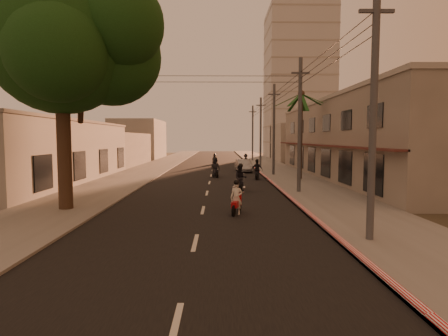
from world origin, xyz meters
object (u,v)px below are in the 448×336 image
at_px(scooter_mid_a, 241,179).
at_px(broadleaf_tree, 70,42).
at_px(scooter_far_b, 246,161).
at_px(parked_car, 244,166).
at_px(scooter_far_a, 215,168).
at_px(scooter_red, 236,199).
at_px(scooter_mid_b, 257,170).
at_px(palm_tree, 301,99).
at_px(scooter_far_c, 215,159).

bearing_deg(scooter_mid_a, broadleaf_tree, -143.44).
relative_size(scooter_far_b, parked_car, 0.41).
bearing_deg(scooter_mid_a, scooter_far_a, 100.47).
height_order(scooter_red, scooter_far_a, scooter_far_a).
bearing_deg(scooter_mid_b, parked_car, 99.29).
relative_size(palm_tree, scooter_red, 4.77).
relative_size(scooter_mid_a, scooter_far_a, 1.03).
distance_m(broadleaf_tree, scooter_red, 11.38).
bearing_deg(scooter_far_a, broadleaf_tree, -127.77).
distance_m(scooter_red, scooter_mid_b, 15.61).
height_order(scooter_red, scooter_mid_b, scooter_mid_b).
relative_size(scooter_mid_a, parked_car, 0.46).
distance_m(broadleaf_tree, scooter_mid_b, 19.46).
bearing_deg(scooter_red, broadleaf_tree, -172.26).
xyz_separation_m(broadleaf_tree, scooter_far_c, (6.72, 33.88, -7.76)).
bearing_deg(scooter_far_b, palm_tree, -78.75).
height_order(palm_tree, scooter_red, palm_tree).
distance_m(scooter_far_b, parked_car, 6.85).
height_order(palm_tree, scooter_far_b, palm_tree).
distance_m(palm_tree, scooter_far_a, 10.11).
bearing_deg(scooter_mid_a, scooter_far_c, 93.79).
bearing_deg(broadleaf_tree, scooter_far_a, 66.52).
xyz_separation_m(scooter_mid_b, scooter_far_c, (-4.09, 19.63, -0.12)).
distance_m(palm_tree, scooter_mid_b, 7.38).
relative_size(scooter_far_b, scooter_far_c, 1.14).
height_order(scooter_red, scooter_far_b, scooter_far_b).
bearing_deg(parked_car, scooter_far_b, 78.21).
height_order(broadleaf_tree, palm_tree, broadleaf_tree).
relative_size(scooter_far_a, scooter_far_b, 1.09).
bearing_deg(scooter_far_a, scooter_mid_a, -92.94).
relative_size(palm_tree, parked_car, 1.91).
relative_size(broadleaf_tree, scooter_far_b, 6.78).
relative_size(broadleaf_tree, scooter_far_a, 6.23).
bearing_deg(scooter_far_b, broadleaf_tree, -113.46).
relative_size(palm_tree, scooter_far_a, 4.22).
xyz_separation_m(scooter_red, scooter_far_c, (-1.57, 35.03, -0.05)).
bearing_deg(palm_tree, scooter_mid_a, -128.99).
bearing_deg(palm_tree, scooter_far_c, 111.50).
height_order(broadleaf_tree, scooter_mid_b, broadleaf_tree).
relative_size(scooter_mid_a, scooter_far_c, 1.27).
height_order(scooter_mid_a, scooter_far_a, scooter_mid_a).
relative_size(scooter_mid_b, parked_car, 0.44).
height_order(scooter_mid_b, parked_car, scooter_mid_b).
xyz_separation_m(scooter_red, scooter_mid_a, (0.64, 7.99, 0.12)).
distance_m(broadleaf_tree, scooter_far_b, 31.79).
xyz_separation_m(palm_tree, scooter_mid_b, (-3.80, 0.40, -6.32)).
relative_size(broadleaf_tree, scooter_mid_a, 6.07).
xyz_separation_m(scooter_far_a, parked_car, (3.08, 5.85, -0.19)).
distance_m(scooter_far_a, scooter_far_c, 17.66).
distance_m(scooter_red, scooter_far_b, 30.14).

